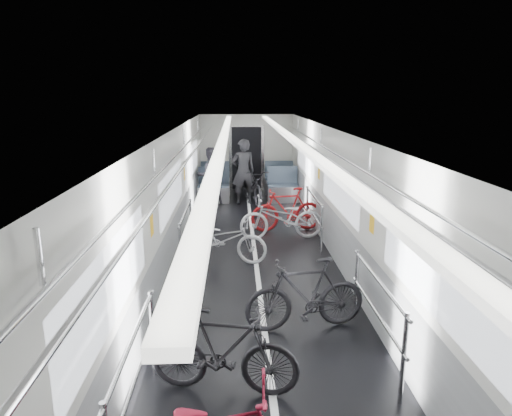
{
  "coord_description": "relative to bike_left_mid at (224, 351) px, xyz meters",
  "views": [
    {
      "loc": [
        -0.35,
        -7.83,
        3.04
      ],
      "look_at": [
        0.0,
        0.09,
        1.05
      ],
      "focal_mm": 32.0,
      "sensor_mm": 36.0,
      "label": 1
    }
  ],
  "objects": [
    {
      "name": "car_shell",
      "position": [
        0.5,
        5.42,
        0.65
      ],
      "size": [
        3.02,
        14.01,
        2.41
      ],
      "color": "black",
      "rests_on": "ground"
    },
    {
      "name": "bike_left_mid",
      "position": [
        0.0,
        0.0,
        0.0
      ],
      "size": [
        1.63,
        0.75,
        0.95
      ],
      "primitive_type": "imported",
      "rotation": [
        0.0,
        0.0,
        1.37
      ],
      "color": "black",
      "rests_on": "floor"
    },
    {
      "name": "bike_left_far",
      "position": [
        -0.1,
        3.84,
        -0.04
      ],
      "size": [
        1.75,
        0.99,
        0.87
      ],
      "primitive_type": "imported",
      "rotation": [
        0.0,
        0.0,
        1.3
      ],
      "color": "#B2B3B7",
      "rests_on": "floor"
    },
    {
      "name": "bike_right_near",
      "position": [
        1.04,
        1.29,
        0.01
      ],
      "size": [
        1.68,
        0.71,
        0.98
      ],
      "primitive_type": "imported",
      "rotation": [
        0.0,
        0.0,
        -1.41
      ],
      "color": "black",
      "rests_on": "floor"
    },
    {
      "name": "bike_right_mid",
      "position": [
        1.11,
        5.14,
        -0.0
      ],
      "size": [
        1.83,
        0.75,
        0.94
      ],
      "primitive_type": "imported",
      "rotation": [
        0.0,
        0.0,
        -1.5
      ],
      "color": "#B9BABF",
      "rests_on": "floor"
    },
    {
      "name": "bike_right_far",
      "position": [
        1.29,
        5.74,
        0.02
      ],
      "size": [
        1.71,
        0.72,
        1.0
      ],
      "primitive_type": "imported",
      "rotation": [
        0.0,
        0.0,
        -1.42
      ],
      "color": "#A01316",
      "rests_on": "floor"
    },
    {
      "name": "bike_aisle",
      "position": [
        0.62,
        8.44,
        0.02
      ],
      "size": [
        1.04,
        1.98,
        0.99
      ],
      "primitive_type": "imported",
      "rotation": [
        0.0,
        0.0,
        0.21
      ],
      "color": "black",
      "rests_on": "floor"
    },
    {
      "name": "person_standing",
      "position": [
        0.35,
        8.44,
        0.44
      ],
      "size": [
        0.75,
        0.58,
        1.83
      ],
      "primitive_type": "imported",
      "rotation": [
        0.0,
        0.0,
        3.37
      ],
      "color": "black",
      "rests_on": "floor"
    },
    {
      "name": "person_seated",
      "position": [
        -0.57,
        8.51,
        0.32
      ],
      "size": [
        0.88,
        0.74,
        1.59
      ],
      "primitive_type": "imported",
      "rotation": [
        0.0,
        0.0,
        3.34
      ],
      "color": "#2E2C34",
      "rests_on": "floor"
    }
  ]
}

